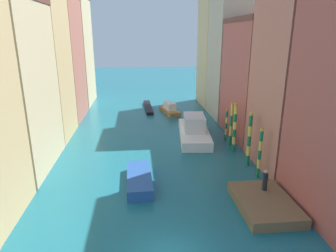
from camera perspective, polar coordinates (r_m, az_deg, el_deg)
name	(u,v)px	position (r m, az deg, el deg)	size (l,w,h in m)	color
ground_plane	(149,127)	(39.54, -3.59, -0.24)	(154.00, 154.00, 0.00)	#196070
building_left_1	(5,86)	(29.33, -28.76, 6.76)	(6.56, 9.72, 15.11)	beige
building_left_2	(36,59)	(37.32, -24.05, 11.60)	(6.56, 7.77, 18.22)	#DBB77A
building_left_3	(56,58)	(45.51, -20.75, 12.17)	(6.56, 9.15, 17.36)	#C6705B
building_left_4	(70,51)	(55.03, -18.26, 13.60)	(6.56, 9.89, 18.33)	beige
building_right_1	(303,57)	(28.39, 24.49, 12.03)	(6.56, 7.41, 19.97)	#C6705B
building_right_2	(259,79)	(36.48, 17.14, 8.61)	(6.56, 9.95, 13.68)	#B25147
building_right_3	(236,41)	(44.81, 12.98, 15.65)	(6.56, 7.92, 21.88)	#BCB299
building_right_4	(221,46)	(52.57, 10.06, 14.82)	(6.56, 8.31, 19.76)	#DBB77A
waterfront_dock	(264,203)	(22.76, 18.03, -13.94)	(3.78, 5.48, 0.73)	brown
person_on_dock	(265,181)	(23.38, 18.15, -9.97)	(0.36, 0.36, 1.61)	black
mooring_pole_0	(260,153)	(26.37, 17.22, -4.91)	(0.32, 0.32, 4.38)	#197247
mooring_pole_1	(249,139)	(28.36, 15.33, -2.36)	(0.38, 0.38, 5.13)	#197247
mooring_pole_2	(235,127)	(31.34, 12.68, -0.24)	(0.36, 0.36, 5.20)	#197247
mooring_pole_3	(231,124)	(33.03, 12.02, 0.36)	(0.31, 0.31, 4.84)	#197247
mooring_pole_4	(226,125)	(34.72, 11.13, 0.28)	(0.27, 0.27, 3.75)	#197247
vaporetto_white	(194,130)	(35.29, 5.02, -0.78)	(4.20, 9.72, 2.79)	white
gondola_black	(148,107)	(49.46, -3.84, 3.60)	(1.36, 8.77, 0.48)	black
motorboat_0	(139,179)	(24.83, -5.55, -10.14)	(2.11, 5.72, 0.89)	#234C93
motorboat_1	(170,109)	(46.40, 0.32, 3.26)	(2.92, 5.75, 1.75)	olive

